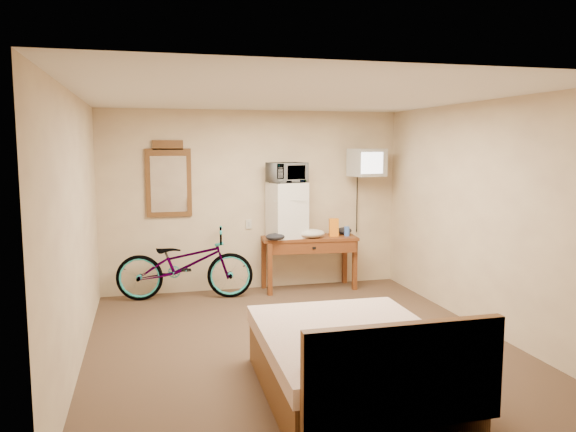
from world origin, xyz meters
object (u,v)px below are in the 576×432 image
at_px(mini_fridge, 287,210).
at_px(wall_mirror, 169,180).
at_px(desk, 310,246).
at_px(bicycle, 185,264).
at_px(bed, 355,363).
at_px(microwave, 287,173).
at_px(blue_cup, 347,231).
at_px(crt_television, 367,163).

distance_m(mini_fridge, wall_mirror, 1.65).
bearing_deg(desk, bicycle, -178.30).
relative_size(mini_fridge, bed, 0.39).
relative_size(mini_fridge, microwave, 1.54).
bearing_deg(mini_fridge, blue_cup, -6.69).
bearing_deg(wall_mirror, crt_television, -5.23).
bearing_deg(microwave, wall_mirror, 155.17).
bearing_deg(mini_fridge, bed, -95.32).
xyz_separation_m(mini_fridge, blue_cup, (0.85, -0.10, -0.31)).
bearing_deg(desk, crt_television, 1.45).
distance_m(microwave, bicycle, 1.85).
bearing_deg(crt_television, mini_fridge, 177.92).
distance_m(mini_fridge, bed, 3.56).
height_order(wall_mirror, bed, wall_mirror).
bearing_deg(desk, microwave, 168.55).
distance_m(desk, blue_cup, 0.57).
bearing_deg(crt_television, blue_cup, -169.40).
xyz_separation_m(microwave, wall_mirror, (-1.58, 0.21, -0.09)).
xyz_separation_m(desk, blue_cup, (0.53, -0.04, 0.19)).
distance_m(desk, bed, 3.46).
bearing_deg(desk, bed, -100.62).
distance_m(desk, mini_fridge, 0.60).
xyz_separation_m(mini_fridge, bed, (-0.32, -3.45, -0.83)).
distance_m(microwave, wall_mirror, 1.60).
relative_size(microwave, bicycle, 0.28).
bearing_deg(wall_mirror, bed, -70.94).
height_order(wall_mirror, bicycle, wall_mirror).
bearing_deg(mini_fridge, bicycle, -175.36).
bearing_deg(crt_television, bicycle, -178.38).
bearing_deg(microwave, desk, -28.78).
distance_m(mini_fridge, bicycle, 1.57).
bearing_deg(wall_mirror, mini_fridge, -7.50).
relative_size(crt_television, bicycle, 0.34).
relative_size(wall_mirror, bicycle, 0.57).
height_order(crt_television, wall_mirror, wall_mirror).
distance_m(microwave, bed, 3.72).
distance_m(desk, wall_mirror, 2.13).
xyz_separation_m(microwave, bed, (-0.32, -3.45, -1.35)).
xyz_separation_m(desk, bed, (-0.63, -3.38, -0.33)).
bearing_deg(desk, blue_cup, -3.87).
relative_size(mini_fridge, crt_television, 1.25).
xyz_separation_m(wall_mirror, bicycle, (0.17, -0.32, -1.09)).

